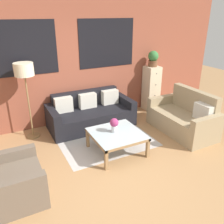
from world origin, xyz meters
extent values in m
plane|color=#AD7F51|center=(0.00, 0.00, 0.00)|extent=(16.00, 16.00, 0.00)
cube|color=brown|center=(0.00, 2.44, 1.40)|extent=(8.40, 0.08, 2.80)
cube|color=black|center=(-0.95, 2.39, 1.80)|extent=(1.40, 0.01, 1.10)
cube|color=black|center=(0.95, 2.39, 1.80)|extent=(1.40, 0.01, 1.10)
cube|color=#BCB7B2|center=(0.29, 1.23, 0.00)|extent=(1.89, 1.60, 0.00)
cube|color=black|center=(0.29, 1.82, 0.20)|extent=(1.62, 0.72, 0.40)
cube|color=black|center=(0.29, 2.26, 0.39)|extent=(1.62, 0.16, 0.78)
cube|color=black|center=(-0.59, 1.90, 0.29)|extent=(0.16, 0.88, 0.58)
cube|color=black|center=(1.18, 1.90, 0.29)|extent=(0.16, 0.88, 0.58)
cube|color=beige|center=(-0.28, 2.10, 0.57)|extent=(0.40, 0.16, 0.34)
cube|color=beige|center=(0.29, 2.10, 0.57)|extent=(0.40, 0.16, 0.34)
cube|color=beige|center=(0.87, 2.10, 0.57)|extent=(0.40, 0.16, 0.34)
cube|color=tan|center=(1.89, 0.75, 0.21)|extent=(0.64, 1.25, 0.42)
cube|color=tan|center=(2.29, 0.75, 0.46)|extent=(0.16, 1.25, 0.92)
cube|color=tan|center=(1.97, 1.45, 0.31)|extent=(0.80, 0.14, 0.62)
cube|color=tan|center=(1.97, 0.06, 0.31)|extent=(0.80, 0.14, 0.62)
cube|color=beige|center=(2.13, 0.35, 0.59)|extent=(0.16, 0.40, 0.34)
cube|color=#6B5B4C|center=(-1.50, 0.26, 0.20)|extent=(0.64, 0.62, 0.40)
cube|color=#6B5B4C|center=(-1.58, -0.13, 0.28)|extent=(0.80, 0.14, 0.56)
cube|color=#6B5B4C|center=(-1.58, 0.64, 0.28)|extent=(0.80, 0.14, 0.56)
cube|color=silver|center=(0.29, 0.66, 0.40)|extent=(0.92, 0.92, 0.01)
cube|color=#99754C|center=(0.29, 0.23, 0.37)|extent=(0.92, 0.05, 0.05)
cube|color=#99754C|center=(0.29, 1.10, 0.37)|extent=(0.92, 0.05, 0.05)
cube|color=#99754C|center=(-0.14, 0.66, 0.37)|extent=(0.05, 0.92, 0.05)
cube|color=#99754C|center=(0.73, 0.66, 0.37)|extent=(0.05, 0.92, 0.05)
cube|color=#99754C|center=(-0.13, 0.24, 0.20)|extent=(0.05, 0.06, 0.39)
cube|color=#99754C|center=(0.71, 0.24, 0.20)|extent=(0.05, 0.06, 0.39)
cube|color=#99754C|center=(-0.13, 1.08, 0.20)|extent=(0.05, 0.06, 0.39)
cube|color=#99754C|center=(0.71, 1.08, 0.20)|extent=(0.05, 0.06, 0.39)
cylinder|color=olive|center=(-1.02, 2.03, 0.01)|extent=(0.28, 0.28, 0.02)
cylinder|color=olive|center=(-1.02, 2.03, 0.68)|extent=(0.03, 0.03, 1.31)
cylinder|color=beige|center=(-1.02, 2.03, 1.46)|extent=(0.38, 0.38, 0.25)
cube|color=beige|center=(2.15, 2.18, 0.59)|extent=(0.36, 0.37, 1.18)
sphere|color=#38332D|center=(2.15, 1.99, 1.03)|extent=(0.02, 0.02, 0.02)
sphere|color=#38332D|center=(2.15, 1.99, 0.74)|extent=(0.02, 0.02, 0.02)
sphere|color=#38332D|center=(2.15, 1.99, 0.44)|extent=(0.02, 0.02, 0.02)
sphere|color=#38332D|center=(2.15, 1.99, 0.15)|extent=(0.02, 0.02, 0.02)
cylinder|color=brown|center=(2.15, 2.18, 1.26)|extent=(0.23, 0.23, 0.15)
sphere|color=#387A3D|center=(2.15, 2.18, 1.45)|extent=(0.26, 0.26, 0.26)
cylinder|color=silver|center=(0.27, 0.72, 0.47)|extent=(0.11, 0.11, 0.14)
sphere|color=#9E3366|center=(0.27, 0.72, 0.60)|extent=(0.16, 0.16, 0.16)
camera|label=1|loc=(-1.56, -2.78, 2.48)|focal=38.00mm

